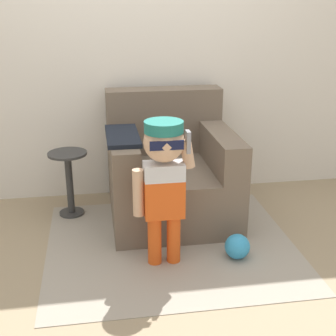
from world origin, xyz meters
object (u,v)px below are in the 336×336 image
object	(u,v)px
side_table	(69,178)
armchair	(170,172)
toy_ball	(237,246)
person_child	(164,172)

from	to	relation	value
side_table	armchair	bearing A→B (deg)	-7.72
toy_ball	armchair	bearing A→B (deg)	113.89
side_table	toy_ball	world-z (taller)	side_table
armchair	toy_ball	distance (m)	0.84
armchair	person_child	distance (m)	0.77
side_table	toy_ball	size ratio (longest dim) A/B	3.09
armchair	toy_ball	xyz separation A→B (m)	(0.32, -0.73, -0.26)
person_child	side_table	xyz separation A→B (m)	(-0.61, 0.81, -0.31)
armchair	side_table	bearing A→B (deg)	172.28
person_child	armchair	bearing A→B (deg)	77.67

